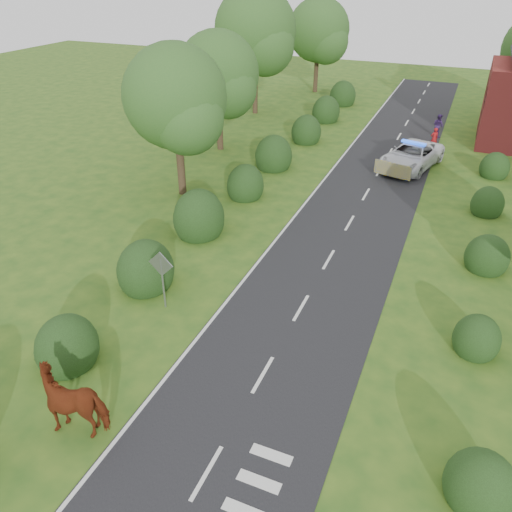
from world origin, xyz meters
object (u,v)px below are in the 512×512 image
at_px(pedestrian_red, 434,139).
at_px(police_van, 411,156).
at_px(pedestrian_purple, 438,125).
at_px(cow, 77,401).
at_px(road_sign, 162,272).

bearing_deg(pedestrian_red, police_van, 44.01).
bearing_deg(police_van, pedestrian_purple, 97.85).
xyz_separation_m(cow, pedestrian_red, (6.93, 29.81, -0.09)).
bearing_deg(road_sign, cow, -82.64).
xyz_separation_m(pedestrian_red, pedestrian_purple, (-0.05, 3.28, 0.08)).
relative_size(road_sign, pedestrian_red, 1.61).
bearing_deg(pedestrian_purple, road_sign, 113.24).
height_order(road_sign, pedestrian_purple, road_sign).
bearing_deg(pedestrian_purple, pedestrian_red, 129.76).
height_order(road_sign, pedestrian_red, road_sign).
relative_size(road_sign, pedestrian_purple, 1.46).
bearing_deg(pedestrian_purple, cow, 117.21).
relative_size(cow, pedestrian_purple, 1.43).
distance_m(police_van, pedestrian_purple, 7.72).
height_order(road_sign, police_van, road_sign).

